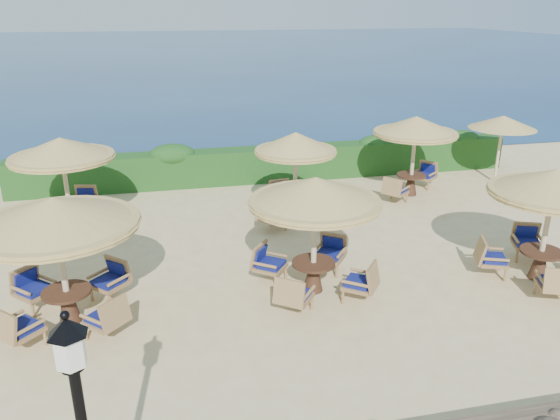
{
  "coord_description": "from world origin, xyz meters",
  "views": [
    {
      "loc": [
        -3.81,
        -11.45,
        6.0
      ],
      "look_at": [
        -1.12,
        0.71,
        1.3
      ],
      "focal_mm": 35.0,
      "sensor_mm": 36.0,
      "label": 1
    }
  ],
  "objects_px": {
    "cafe_set_3": "(63,161)",
    "cafe_set_4": "(295,162)",
    "cafe_set_2": "(550,205)",
    "cafe_set_5": "(415,136)",
    "cafe_set_0": "(58,235)",
    "cafe_set_1": "(315,214)",
    "extra_parasol": "(503,122)"
  },
  "relations": [
    {
      "from": "extra_parasol",
      "to": "cafe_set_0",
      "type": "relative_size",
      "value": 0.76
    },
    {
      "from": "cafe_set_4",
      "to": "cafe_set_1",
      "type": "bearing_deg",
      "value": -98.49
    },
    {
      "from": "extra_parasol",
      "to": "cafe_set_3",
      "type": "bearing_deg",
      "value": -174.71
    },
    {
      "from": "cafe_set_3",
      "to": "cafe_set_1",
      "type": "bearing_deg",
      "value": -40.75
    },
    {
      "from": "cafe_set_4",
      "to": "cafe_set_2",
      "type": "bearing_deg",
      "value": -45.72
    },
    {
      "from": "cafe_set_0",
      "to": "cafe_set_1",
      "type": "bearing_deg",
      "value": 2.03
    },
    {
      "from": "cafe_set_2",
      "to": "cafe_set_3",
      "type": "xyz_separation_m",
      "value": [
        -11.02,
        5.52,
        0.19
      ]
    },
    {
      "from": "cafe_set_3",
      "to": "cafe_set_5",
      "type": "bearing_deg",
      "value": 3.64
    },
    {
      "from": "cafe_set_3",
      "to": "cafe_set_4",
      "type": "xyz_separation_m",
      "value": [
        6.36,
        -0.74,
        -0.23
      ]
    },
    {
      "from": "cafe_set_4",
      "to": "cafe_set_3",
      "type": "bearing_deg",
      "value": 173.37
    },
    {
      "from": "cafe_set_0",
      "to": "cafe_set_3",
      "type": "distance_m",
      "value": 5.16
    },
    {
      "from": "extra_parasol",
      "to": "cafe_set_5",
      "type": "xyz_separation_m",
      "value": [
        -3.59,
        -0.64,
        -0.17
      ]
    },
    {
      "from": "cafe_set_3",
      "to": "cafe_set_4",
      "type": "relative_size",
      "value": 1.05
    },
    {
      "from": "cafe_set_2",
      "to": "cafe_set_5",
      "type": "height_order",
      "value": "same"
    },
    {
      "from": "cafe_set_2",
      "to": "cafe_set_5",
      "type": "distance_m",
      "value": 6.21
    },
    {
      "from": "extra_parasol",
      "to": "cafe_set_0",
      "type": "bearing_deg",
      "value": -154.76
    },
    {
      "from": "cafe_set_4",
      "to": "cafe_set_5",
      "type": "height_order",
      "value": "same"
    },
    {
      "from": "cafe_set_1",
      "to": "cafe_set_4",
      "type": "xyz_separation_m",
      "value": [
        0.63,
        4.2,
        -0.05
      ]
    },
    {
      "from": "cafe_set_2",
      "to": "cafe_set_4",
      "type": "relative_size",
      "value": 1.04
    },
    {
      "from": "cafe_set_0",
      "to": "cafe_set_5",
      "type": "relative_size",
      "value": 1.16
    },
    {
      "from": "extra_parasol",
      "to": "cafe_set_4",
      "type": "bearing_deg",
      "value": -165.42
    },
    {
      "from": "cafe_set_3",
      "to": "cafe_set_2",
      "type": "bearing_deg",
      "value": -26.59
    },
    {
      "from": "cafe_set_0",
      "to": "cafe_set_2",
      "type": "distance_m",
      "value": 10.41
    },
    {
      "from": "cafe_set_0",
      "to": "cafe_set_4",
      "type": "height_order",
      "value": "same"
    },
    {
      "from": "cafe_set_4",
      "to": "cafe_set_5",
      "type": "xyz_separation_m",
      "value": [
        4.34,
        1.42,
        0.21
      ]
    },
    {
      "from": "cafe_set_0",
      "to": "cafe_set_4",
      "type": "distance_m",
      "value": 7.23
    },
    {
      "from": "cafe_set_5",
      "to": "cafe_set_4",
      "type": "bearing_deg",
      "value": -161.88
    },
    {
      "from": "cafe_set_1",
      "to": "cafe_set_4",
      "type": "height_order",
      "value": "same"
    },
    {
      "from": "cafe_set_1",
      "to": "cafe_set_2",
      "type": "xyz_separation_m",
      "value": [
        5.28,
        -0.57,
        -0.01
      ]
    },
    {
      "from": "cafe_set_1",
      "to": "cafe_set_3",
      "type": "height_order",
      "value": "same"
    },
    {
      "from": "cafe_set_0",
      "to": "cafe_set_2",
      "type": "bearing_deg",
      "value": -2.15
    },
    {
      "from": "extra_parasol",
      "to": "cafe_set_2",
      "type": "distance_m",
      "value": 7.59
    }
  ]
}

